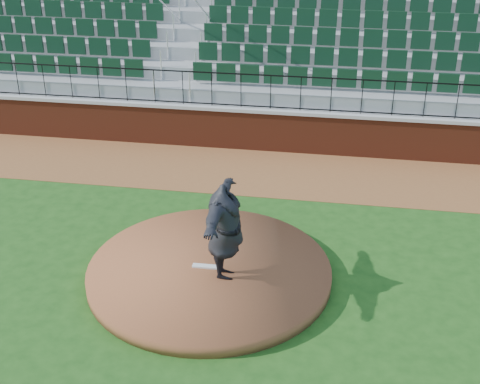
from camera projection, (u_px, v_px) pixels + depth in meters
name	position (u px, v px, depth m)	size (l,w,h in m)	color
ground	(228.00, 280.00, 13.42)	(90.00, 90.00, 0.00)	#1B4915
warning_track	(262.00, 171.00, 18.17)	(34.00, 3.20, 0.01)	brown
field_wall	(270.00, 131.00, 19.31)	(34.00, 0.35, 1.20)	maroon
wall_cap	(270.00, 110.00, 19.01)	(34.00, 0.45, 0.10)	#B7B7B7
wall_railing	(271.00, 92.00, 18.77)	(34.00, 0.05, 1.00)	black
seating_stands	(281.00, 51.00, 20.94)	(34.00, 5.10, 4.60)	gray
concourse_wall	(290.00, 19.00, 23.20)	(34.00, 0.50, 5.50)	maroon
pitchers_mound	(209.00, 272.00, 13.46)	(5.06, 5.06, 0.25)	brown
pitching_rubber	(205.00, 266.00, 13.39)	(0.54, 0.13, 0.04)	white
pitcher	(225.00, 232.00, 12.65)	(2.54, 0.69, 2.07)	black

